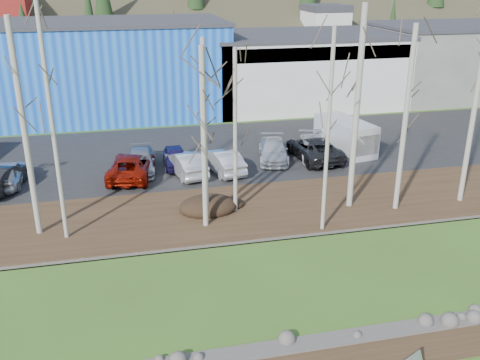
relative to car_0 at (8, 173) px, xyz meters
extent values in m
cube|color=#382616|center=(12.55, -6.71, -0.81)|extent=(80.00, 7.00, 0.15)
cube|color=black|center=(12.55, 3.79, -0.82)|extent=(80.00, 14.00, 0.14)
cube|color=blue|center=(6.55, 17.79, 3.11)|extent=(20.00, 12.00, 8.00)
cube|color=#333338|center=(6.55, 17.79, 7.26)|extent=(20.40, 12.24, 0.30)
cube|color=silver|center=(24.55, 17.79, 2.36)|extent=(18.00, 12.00, 6.50)
cube|color=#333338|center=(24.55, 17.79, 5.76)|extent=(18.36, 12.24, 0.30)
cube|color=navy|center=(24.55, 11.89, 4.71)|extent=(17.64, 0.20, 1.20)
cube|color=#65645E|center=(40.55, 17.79, 2.61)|extent=(14.00, 12.00, 7.00)
cube|color=#333338|center=(40.55, 17.79, 6.26)|extent=(14.28, 12.24, 0.30)
ellipsoid|color=black|center=(11.10, -6.49, -0.43)|extent=(3.18, 2.25, 0.62)
cylinder|color=#B0AEA0|center=(3.85, -7.95, 5.25)|extent=(0.20, 0.20, 11.98)
cylinder|color=#B0AEA0|center=(2.50, -7.14, 4.44)|extent=(0.28, 0.28, 10.36)
cylinder|color=#B0AEA0|center=(10.91, -7.12, 3.87)|extent=(0.24, 0.24, 9.21)
cylinder|color=#B0AEA0|center=(10.68, -8.19, 3.75)|extent=(0.27, 0.27, 8.99)
cylinder|color=#B0AEA0|center=(12.55, -6.76, 3.60)|extent=(0.21, 0.21, 8.68)
cylinder|color=#B0AEA0|center=(16.33, -9.91, 4.21)|extent=(0.19, 0.19, 9.90)
cylinder|color=#B0AEA0|center=(18.84, -7.52, 4.61)|extent=(0.31, 0.31, 10.69)
cylinder|color=#B0AEA0|center=(21.16, -8.43, 4.15)|extent=(0.27, 0.27, 9.77)
cylinder|color=#B0AEA0|center=(25.27, -8.25, 5.69)|extent=(0.28, 0.28, 12.86)
imported|color=silver|center=(0.00, 0.00, 0.00)|extent=(2.07, 4.51, 1.50)
imported|color=black|center=(-0.25, -0.71, 0.01)|extent=(2.83, 4.84, 1.51)
imported|color=#951507|center=(7.30, -0.31, 0.00)|extent=(3.48, 5.76, 1.50)
imported|color=gray|center=(7.92, 0.69, -0.08)|extent=(2.29, 4.77, 1.34)
imported|color=#241951|center=(10.21, 1.04, -0.11)|extent=(1.58, 3.75, 1.27)
imported|color=silver|center=(13.08, -0.61, -0.01)|extent=(2.40, 4.68, 1.47)
imported|color=black|center=(19.69, 0.36, 0.02)|extent=(2.81, 5.67, 1.55)
imported|color=silver|center=(19.83, 0.88, -0.06)|extent=(3.00, 5.07, 1.38)
imported|color=silver|center=(16.93, 0.88, -0.06)|extent=(3.00, 5.07, 1.38)
imported|color=silver|center=(10.70, -0.61, -0.01)|extent=(2.40, 4.68, 1.47)
cube|color=white|center=(22.50, 1.66, 0.39)|extent=(3.02, 5.49, 2.27)
cube|color=black|center=(22.85, -0.37, 0.39)|extent=(2.21, 1.42, 1.41)
camera|label=1|loc=(6.82, -32.54, 11.29)|focal=40.00mm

